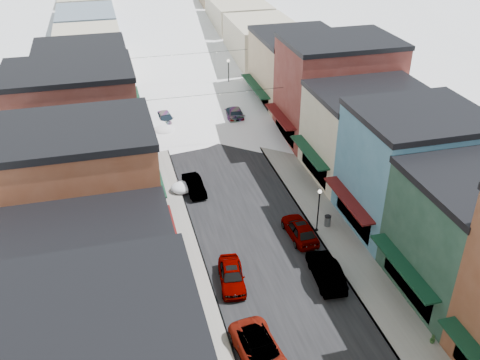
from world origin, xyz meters
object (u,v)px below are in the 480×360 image
car_silver_sedan (232,276)px  car_dark_hatch (194,185)px  car_white_suv (260,352)px  trash_can (328,221)px  streetlamp_near (319,205)px  car_green_sedan (326,271)px

car_silver_sedan → car_dark_hatch: 13.88m
car_white_suv → car_dark_hatch: 21.43m
car_white_suv → trash_can: size_ratio=5.69×
car_silver_sedan → streetlamp_near: (8.70, 4.64, 1.94)m
car_silver_sedan → car_dark_hatch: bearing=98.4°
car_dark_hatch → trash_can: car_dark_hatch is taller
car_silver_sedan → car_green_sedan: size_ratio=0.90×
car_silver_sedan → car_white_suv: bearing=-83.0°
car_green_sedan → trash_can: size_ratio=5.12×
car_white_suv → car_dark_hatch: car_white_suv is taller
car_dark_hatch → trash_can: bearing=-45.7°
car_dark_hatch → streetlamp_near: streetlamp_near is taller
car_silver_sedan → car_dark_hatch: car_silver_sedan is taller
car_silver_sedan → car_dark_hatch: size_ratio=1.07×
car_dark_hatch → trash_can: size_ratio=4.30×
car_silver_sedan → car_green_sedan: (7.00, -1.39, 0.06)m
car_green_sedan → trash_can: bearing=-109.3°
car_green_sedan → trash_can: car_green_sedan is taller
car_white_suv → car_dark_hatch: size_ratio=1.32×
car_white_suv → car_green_sedan: (7.02, 6.16, 0.05)m
car_green_sedan → car_silver_sedan: bearing=-6.7°
car_green_sedan → trash_can: 7.06m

